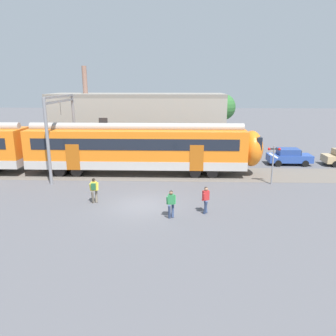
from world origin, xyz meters
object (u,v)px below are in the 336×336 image
at_px(pedestrian_yellow, 94,188).
at_px(crossing_signal, 273,159).
at_px(pedestrian_red, 206,198).
at_px(pedestrian_green, 171,202).
at_px(parked_car_blue, 289,157).

relative_size(pedestrian_yellow, crossing_signal, 0.56).
distance_m(pedestrian_red, crossing_signal, 8.15).
distance_m(pedestrian_green, pedestrian_red, 2.15).
bearing_deg(crossing_signal, pedestrian_yellow, -160.47).
bearing_deg(pedestrian_yellow, pedestrian_red, -12.07).
bearing_deg(pedestrian_green, pedestrian_yellow, 156.07).
xyz_separation_m(pedestrian_yellow, pedestrian_red, (7.02, -1.50, -0.03)).
height_order(pedestrian_yellow, pedestrian_green, same).
xyz_separation_m(parked_car_blue, crossing_signal, (-3.30, -6.26, 1.23)).
bearing_deg(pedestrian_green, crossing_signal, 41.52).
height_order(pedestrian_red, parked_car_blue, pedestrian_red).
bearing_deg(crossing_signal, pedestrian_green, -138.48).
height_order(pedestrian_yellow, crossing_signal, crossing_signal).
distance_m(pedestrian_yellow, parked_car_blue, 19.09).
bearing_deg(pedestrian_red, parked_car_blue, 54.22).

